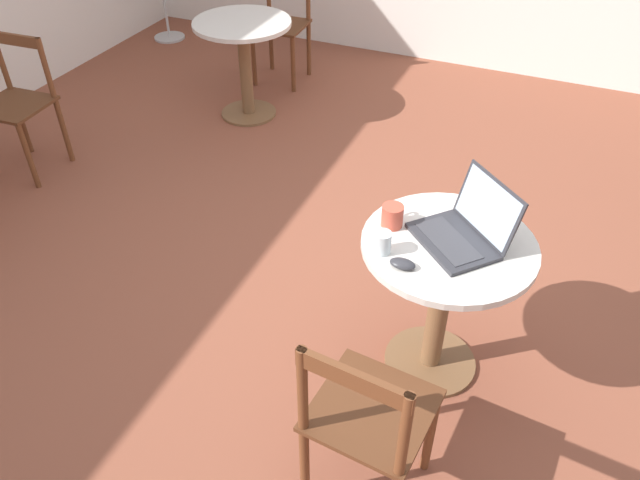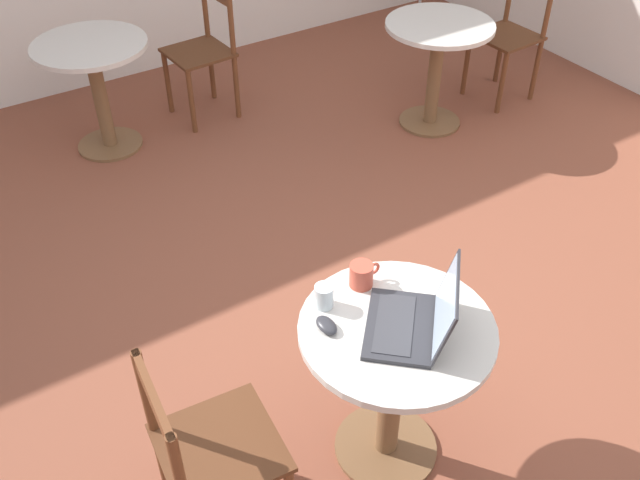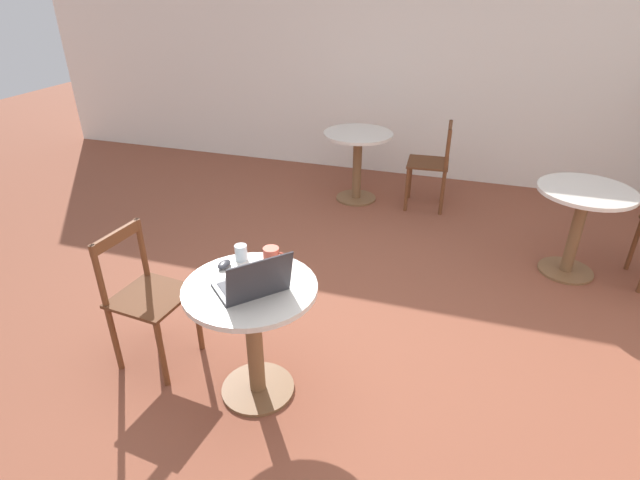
{
  "view_description": "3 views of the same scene",
  "coord_description": "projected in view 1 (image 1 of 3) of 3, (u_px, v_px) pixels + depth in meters",
  "views": [
    {
      "loc": [
        -2.18,
        -0.88,
        2.28
      ],
      "look_at": [
        -0.23,
        -0.03,
        0.56
      ],
      "focal_mm": 35.0,
      "sensor_mm": 36.0,
      "label": 1
    },
    {
      "loc": [
        -1.39,
        -1.9,
        2.55
      ],
      "look_at": [
        -0.15,
        0.04,
        0.65
      ],
      "focal_mm": 40.0,
      "sensor_mm": 36.0,
      "label": 2
    },
    {
      "loc": [
        0.78,
        -2.53,
        2.15
      ],
      "look_at": [
        -0.06,
        0.08,
        0.67
      ],
      "focal_mm": 28.0,
      "sensor_mm": 36.0,
      "label": 3
    }
  ],
  "objects": [
    {
      "name": "chair_far_right",
      "position": [
        19.0,
        105.0,
        3.98
      ],
      "size": [
        0.42,
        0.42,
        0.86
      ],
      "color": "brown",
      "rests_on": "ground_plane"
    },
    {
      "name": "cafe_table_mid",
      "position": [
        244.0,
        49.0,
        4.52
      ],
      "size": [
        0.7,
        0.7,
        0.72
      ],
      "color": "brown",
      "rests_on": "ground_plane"
    },
    {
      "name": "ground_plane",
      "position": [
        332.0,
        296.0,
        3.27
      ],
      "size": [
        16.0,
        16.0,
        0.0
      ],
      "primitive_type": "plane",
      "color": "brown"
    },
    {
      "name": "chair_near_left",
      "position": [
        367.0,
        422.0,
        2.14
      ],
      "size": [
        0.44,
        0.44,
        0.86
      ],
      "color": "brown",
      "rests_on": "ground_plane"
    },
    {
      "name": "cafe_table_near",
      "position": [
        443.0,
        280.0,
        2.59
      ],
      "size": [
        0.7,
        0.7,
        0.72
      ],
      "color": "brown",
      "rests_on": "ground_plane"
    },
    {
      "name": "mug",
      "position": [
        393.0,
        216.0,
        2.53
      ],
      "size": [
        0.13,
        0.09,
        0.09
      ],
      "color": "#C64C38",
      "rests_on": "cafe_table_near"
    },
    {
      "name": "mouse",
      "position": [
        403.0,
        264.0,
        2.34
      ],
      "size": [
        0.06,
        0.1,
        0.03
      ],
      "color": "#2D2D33",
      "rests_on": "cafe_table_near"
    },
    {
      "name": "chair_mid_right",
      "position": [
        282.0,
        26.0,
        5.08
      ],
      "size": [
        0.42,
        0.42,
        0.86
      ],
      "color": "brown",
      "rests_on": "ground_plane"
    },
    {
      "name": "drinking_glass",
      "position": [
        382.0,
        243.0,
        2.4
      ],
      "size": [
        0.07,
        0.07,
        0.09
      ],
      "color": "silver",
      "rests_on": "cafe_table_near"
    },
    {
      "name": "laptop",
      "position": [
        464.0,
        230.0,
        2.45
      ],
      "size": [
        0.45,
        0.45,
        0.25
      ],
      "color": "#2D2D33",
      "rests_on": "cafe_table_near"
    }
  ]
}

